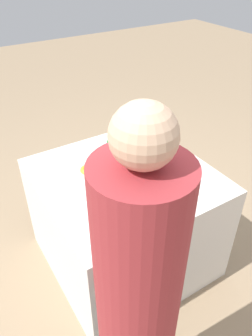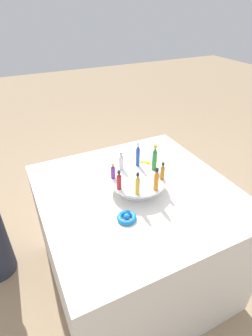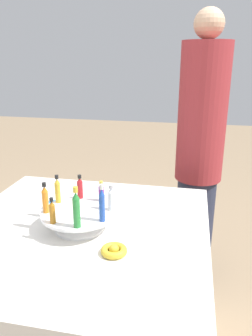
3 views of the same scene
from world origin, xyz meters
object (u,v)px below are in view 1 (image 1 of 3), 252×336
bottle_red (141,166)px  bottle_gold (146,156)px  bottle_blue (103,156)px  ribbon_bow_gold (88,170)px  bottle_purple (126,171)px  bottle_amber (124,147)px  bottle_clear (110,167)px  person_figure (137,316)px  bottle_orange (139,148)px  bottle_green (109,147)px  ribbon_bow_blue (163,176)px  display_stand (125,168)px

bottle_red → bottle_gold: (0.06, -0.07, 0.01)m
bottle_blue → ribbon_bow_gold: 0.16m
bottle_blue → bottle_purple: bottle_blue is taller
bottle_amber → bottle_gold: bottle_gold is taller
bottle_purple → bottle_red: bearing=-95.8°
bottle_clear → person_figure: person_figure is taller
bottle_orange → bottle_blue: 0.23m
bottle_green → person_figure: 1.02m
bottle_gold → ribbon_bow_blue: (-0.09, -0.06, -0.11)m
bottle_red → bottle_gold: size_ratio=0.87×
bottle_purple → person_figure: person_figure is taller
bottle_orange → bottle_red: bearing=151.7°
bottle_red → ribbon_bow_gold: size_ratio=1.12×
display_stand → bottle_orange: bearing=-73.3°
bottle_clear → display_stand: bearing=-73.3°
bottle_blue → person_figure: (-0.87, 0.34, -0.06)m
bottle_green → ribbon_bow_blue: size_ratio=1.67×
bottle_green → bottle_blue: (-0.06, 0.07, -0.00)m
ribbon_bow_gold → ribbon_bow_blue: 0.45m
display_stand → bottle_amber: bottle_amber is taller
bottle_purple → ribbon_bow_gold: 0.29m
bottle_orange → bottle_amber: bottle_orange is taller
display_stand → bottle_purple: bottle_purple is taller
bottle_orange → bottle_amber: (0.07, 0.06, -0.01)m
bottle_amber → ribbon_bow_blue: bottle_amber is taller
bottle_clear → person_figure: 0.85m
ribbon_bow_gold → display_stand: bearing=-130.0°
bottle_clear → bottle_purple: bearing=-140.8°
bottle_orange → bottle_gold: size_ratio=1.03×
bottle_amber → bottle_purple: bottle_amber is taller
bottle_orange → ribbon_bow_blue: bottle_orange is taller
bottle_orange → ribbon_bow_blue: size_ratio=1.34×
display_stand → bottle_amber: size_ratio=3.01×
bottle_amber → bottle_gold: 0.17m
bottle_amber → ribbon_bow_blue: (-0.25, -0.11, -0.11)m
bottle_gold → bottle_amber: bearing=16.7°
bottle_gold → ribbon_bow_gold: 0.36m
display_stand → bottle_blue: bearing=61.7°
bottle_amber → person_figure: 1.05m
bottle_blue → bottle_clear: size_ratio=1.38×
bottle_amber → bottle_red: size_ratio=0.96×
bottle_clear → bottle_purple: size_ratio=1.19×
bottle_gold → bottle_blue: bearing=61.7°
bottle_orange → bottle_blue: (0.02, 0.23, 0.01)m
bottle_orange → bottle_purple: 0.23m
bottle_orange → ribbon_bow_blue: bearing=-163.4°
bottle_purple → ribbon_bow_blue: size_ratio=0.96×
bottle_orange → bottle_clear: bearing=106.7°
bottle_red → ribbon_bow_gold: bearing=38.3°
bottle_gold → ribbon_bow_blue: size_ratio=1.30×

